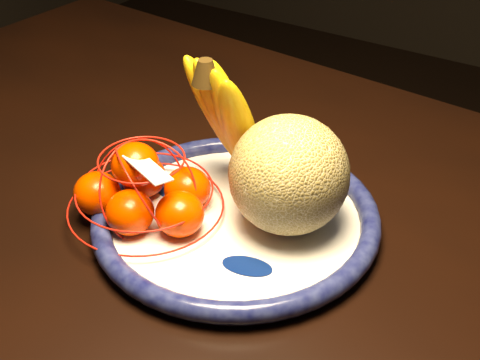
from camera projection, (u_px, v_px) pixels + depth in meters
The scene contains 6 objects.
dining_table at pixel (200, 207), 1.06m from camera, with size 1.49×0.97×0.71m.
fruit_bowl at pixel (236, 218), 0.89m from camera, with size 0.38×0.38×0.03m.
cantaloupe at pixel (289, 175), 0.83m from camera, with size 0.15×0.15×0.15m, color olive.
banana_bunch at pixel (232, 116), 0.89m from camera, with size 0.13×0.14×0.22m.
mandarin_bag at pixel (145, 192), 0.87m from camera, with size 0.22×0.22×0.13m.
price_tag at pixel (148, 168), 0.82m from camera, with size 0.07×0.03×0.00m, color white.
Camera 1 is at (0.45, -0.64, 1.27)m, focal length 50.00 mm.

